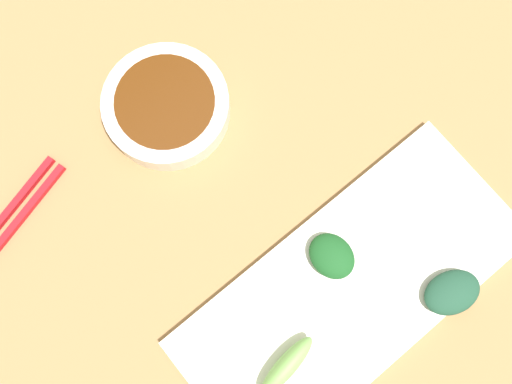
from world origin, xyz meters
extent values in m
cube|color=#977147|center=(0.00, 0.00, 0.01)|extent=(2.10, 2.10, 0.02)
cylinder|color=silver|center=(-0.15, -0.03, 0.04)|extent=(0.14, 0.14, 0.03)
cylinder|color=#50280B|center=(-0.15, -0.03, 0.04)|extent=(0.11, 0.11, 0.02)
cube|color=silver|center=(0.14, -0.01, 0.03)|extent=(0.17, 0.39, 0.01)
ellipsoid|color=#184E20|center=(0.10, 0.00, 0.04)|extent=(0.06, 0.05, 0.02)
ellipsoid|color=#1D4632|center=(0.21, 0.07, 0.04)|extent=(0.06, 0.07, 0.02)
ellipsoid|color=#77B457|center=(0.15, -0.11, 0.05)|extent=(0.03, 0.08, 0.03)
camera|label=1|loc=(0.08, -0.09, 0.62)|focal=37.97mm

